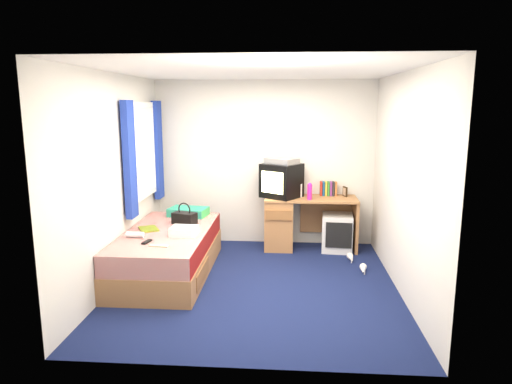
# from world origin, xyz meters

# --- Properties ---
(ground) EXTENTS (3.40, 3.40, 0.00)m
(ground) POSITION_xyz_m (0.00, 0.00, 0.00)
(ground) COLOR #0C1438
(ground) RESTS_ON ground
(room_shell) EXTENTS (3.40, 3.40, 3.40)m
(room_shell) POSITION_xyz_m (0.00, 0.00, 1.45)
(room_shell) COLOR white
(room_shell) RESTS_ON ground
(bed) EXTENTS (1.01, 2.00, 0.54)m
(bed) POSITION_xyz_m (-1.10, 0.29, 0.27)
(bed) COLOR #AB7647
(bed) RESTS_ON ground
(pillow) EXTENTS (0.56, 0.41, 0.11)m
(pillow) POSITION_xyz_m (-1.01, 1.07, 0.60)
(pillow) COLOR #1977A8
(pillow) RESTS_ON bed
(desk) EXTENTS (1.30, 0.55, 0.75)m
(desk) POSITION_xyz_m (0.40, 1.44, 0.41)
(desk) COLOR #AB7647
(desk) RESTS_ON ground
(storage_cube) EXTENTS (0.45, 0.45, 0.52)m
(storage_cube) POSITION_xyz_m (1.06, 1.36, 0.26)
(storage_cube) COLOR silver
(storage_cube) RESTS_ON ground
(crt_tv) EXTENTS (0.64, 0.64, 0.48)m
(crt_tv) POSITION_xyz_m (0.26, 1.44, 0.99)
(crt_tv) COLOR black
(crt_tv) RESTS_ON desk
(vcr) EXTENTS (0.52, 0.49, 0.08)m
(vcr) POSITION_xyz_m (0.26, 1.44, 1.27)
(vcr) COLOR #B2B1B3
(vcr) RESTS_ON crt_tv
(book_row) EXTENTS (0.24, 0.13, 0.20)m
(book_row) POSITION_xyz_m (0.93, 1.60, 0.85)
(book_row) COLOR maroon
(book_row) RESTS_ON desk
(picture_frame) EXTENTS (0.06, 0.12, 0.14)m
(picture_frame) POSITION_xyz_m (1.17, 1.55, 0.82)
(picture_frame) COLOR black
(picture_frame) RESTS_ON desk
(pink_water_bottle) EXTENTS (0.08, 0.08, 0.21)m
(pink_water_bottle) POSITION_xyz_m (0.65, 1.28, 0.85)
(pink_water_bottle) COLOR #EF2198
(pink_water_bottle) RESTS_ON desk
(aerosol_can) EXTENTS (0.06, 0.06, 0.19)m
(aerosol_can) POSITION_xyz_m (0.53, 1.44, 0.85)
(aerosol_can) COLOR silver
(aerosol_can) RESTS_ON desk
(handbag) EXTENTS (0.33, 0.26, 0.28)m
(handbag) POSITION_xyz_m (-0.97, 0.64, 0.62)
(handbag) COLOR black
(handbag) RESTS_ON bed
(towel) EXTENTS (0.31, 0.27, 0.10)m
(towel) POSITION_xyz_m (-0.85, 0.13, 0.59)
(towel) COLOR white
(towel) RESTS_ON bed
(magazine) EXTENTS (0.32, 0.35, 0.01)m
(magazine) POSITION_xyz_m (-1.35, 0.34, 0.55)
(magazine) COLOR #C2E519
(magazine) RESTS_ON bed
(water_bottle) EXTENTS (0.20, 0.07, 0.07)m
(water_bottle) POSITION_xyz_m (-1.39, -0.01, 0.58)
(water_bottle) COLOR silver
(water_bottle) RESTS_ON bed
(colour_swatch_fan) EXTENTS (0.23, 0.09, 0.01)m
(colour_swatch_fan) POSITION_xyz_m (-1.03, -0.32, 0.55)
(colour_swatch_fan) COLOR #FEEE38
(colour_swatch_fan) RESTS_ON bed
(remote_control) EXTENTS (0.08, 0.17, 0.02)m
(remote_control) POSITION_xyz_m (-1.20, -0.20, 0.55)
(remote_control) COLOR black
(remote_control) RESTS_ON bed
(window_assembly) EXTENTS (0.11, 1.42, 1.40)m
(window_assembly) POSITION_xyz_m (-1.55, 0.90, 1.42)
(window_assembly) COLOR silver
(window_assembly) RESTS_ON room_shell
(white_heels) EXTENTS (0.20, 0.64, 0.09)m
(white_heels) POSITION_xyz_m (1.25, 0.69, 0.04)
(white_heels) COLOR white
(white_heels) RESTS_ON ground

